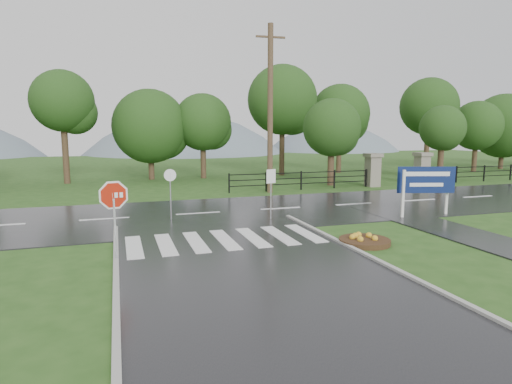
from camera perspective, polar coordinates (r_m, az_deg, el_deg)
name	(u,v)px	position (r m, az deg, el deg)	size (l,w,h in m)	color
ground	(277,293)	(10.21, 2.79, -13.36)	(120.00, 120.00, 0.00)	#274C19
main_road	(198,214)	(19.54, -7.71, -2.96)	(90.00, 8.00, 0.04)	black
walkway	(448,230)	(17.93, 24.19, -4.62)	(2.20, 11.00, 0.04)	#29292B
crosswalk	(225,239)	(14.75, -4.18, -6.32)	(6.50, 2.80, 0.02)	silver
pillar_west	(373,169)	(29.91, 15.29, 2.95)	(1.00, 1.00, 2.24)	gray
pillar_east	(422,168)	(32.27, 21.25, 3.05)	(1.00, 1.00, 2.24)	gray
fence_west	(301,179)	(27.43, 6.05, 1.80)	(9.58, 0.08, 1.20)	black
hills	(162,242)	(76.66, -12.41, -6.59)	(102.00, 48.00, 48.00)	slate
treeline	(178,180)	(33.38, -10.38, 1.59)	(83.20, 5.20, 10.00)	#193B12
stop_sign	(114,202)	(12.73, -18.43, -1.26)	(1.09, 0.24, 2.50)	#939399
estate_billboard	(426,182)	(20.04, 21.73, 1.20)	(2.44, 0.80, 2.21)	silver
flower_bed	(365,240)	(14.80, 14.28, -6.25)	(1.69, 1.69, 0.34)	#332111
reg_sign_small	(271,184)	(17.93, 2.01, 1.04)	(0.46, 0.18, 2.15)	#939399
reg_sign_round	(170,188)	(18.15, -11.35, 0.52)	(0.51, 0.07, 2.17)	#939399
utility_pole_east	(270,109)	(25.96, 1.91, 11.04)	(1.77, 0.33, 9.93)	#473523
entrance_tree_left	(332,128)	(29.88, 10.06, 8.42)	(3.93, 3.93, 5.93)	#3D2B1C
entrance_tree_right	(442,128)	(35.18, 23.60, 7.78)	(3.35, 3.35, 5.63)	#3D2B1C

